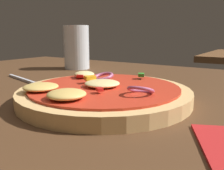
{
  "coord_description": "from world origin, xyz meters",
  "views": [
    {
      "loc": [
        0.15,
        -0.26,
        0.13
      ],
      "look_at": [
        -0.05,
        0.04,
        0.05
      ],
      "focal_mm": 38.02,
      "sensor_mm": 36.0,
      "label": 1
    }
  ],
  "objects": [
    {
      "name": "dining_table",
      "position": [
        0.0,
        0.0,
        0.01
      ],
      "size": [
        1.39,
        0.93,
        0.03
      ],
      "color": "#4C301C",
      "rests_on": "ground"
    },
    {
      "name": "beer_glass",
      "position": [
        -0.31,
        0.26,
        0.08
      ],
      "size": [
        0.07,
        0.07,
        0.12
      ],
      "color": "silver",
      "rests_on": "dining_table"
    },
    {
      "name": "fork",
      "position": [
        -0.26,
        0.05,
        0.03
      ],
      "size": [
        0.19,
        0.06,
        0.01
      ],
      "color": "silver",
      "rests_on": "dining_table"
    },
    {
      "name": "pizza",
      "position": [
        -0.05,
        0.02,
        0.04
      ],
      "size": [
        0.25,
        0.25,
        0.04
      ],
      "color": "tan",
      "rests_on": "dining_table"
    }
  ]
}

